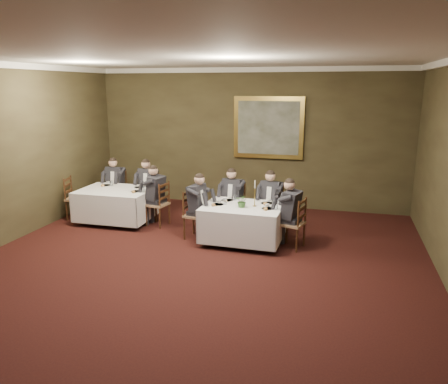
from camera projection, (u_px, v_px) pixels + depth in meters
The scene contains 26 objects.
ground at pixel (181, 285), 6.86m from camera, with size 10.00×10.00×0.00m, color black.
ceiling at pixel (175, 53), 6.03m from camera, with size 8.00×10.00×0.10m, color silver.
back_wall at pixel (249, 138), 11.13m from camera, with size 8.00×0.10×3.50m, color #342C1A.
crown_molding at pixel (175, 57), 6.05m from camera, with size 8.00×10.00×0.12m.
table_main at pixel (243, 221), 8.63m from camera, with size 1.59×1.23×0.67m.
table_second at pixel (116, 203), 9.98m from camera, with size 1.65×1.26×0.67m.
chair_main_backleft at pixel (233, 216), 9.53m from camera, with size 0.52×0.50×1.00m.
diner_main_backleft at pixel (233, 206), 9.47m from camera, with size 0.49×0.55×1.35m.
chair_main_backright at pixel (271, 219), 9.30m from camera, with size 0.52×0.50×1.00m.
diner_main_backright at pixel (271, 209), 9.24m from camera, with size 0.49×0.55×1.35m.
chair_main_endleft at pixel (196, 225), 8.95m from camera, with size 0.49×0.51×1.00m.
diner_main_endleft at pixel (196, 214), 8.89m from camera, with size 0.55×0.48×1.35m.
chair_main_endright at pixel (292, 234), 8.40m from camera, with size 0.52×0.53×1.00m.
diner_main_endright at pixel (292, 222), 8.35m from camera, with size 0.57×0.51×1.35m.
chair_sec_backleft at pixel (117, 200), 10.91m from camera, with size 0.44×0.42×1.00m.
diner_sec_backleft at pixel (116, 191), 10.85m from camera, with size 0.42×0.48×1.35m.
chair_sec_backright at pixel (149, 202), 10.70m from camera, with size 0.46×0.44×1.00m.
diner_sec_backright at pixel (149, 193), 10.63m from camera, with size 0.43×0.50×1.35m.
chair_sec_endright at pixel (158, 213), 9.77m from camera, with size 0.49×0.51×1.00m.
diner_sec_endright at pixel (157, 203), 9.72m from camera, with size 0.54×0.48×1.35m.
chair_sec_endleft at pixel (77, 207), 10.27m from camera, with size 0.50×0.51×1.00m.
centerpiece at pixel (242, 200), 8.41m from camera, with size 0.25×0.21×0.28m, color #2D5926.
candlestick at pixel (255, 197), 8.48m from camera, with size 0.08×0.08×0.53m.
place_setting_table_main at pixel (230, 199), 8.98m from camera, with size 0.33×0.31×0.14m.
place_setting_table_second at pixel (108, 184), 10.34m from camera, with size 0.33×0.31×0.14m.
painting at pixel (268, 128), 10.88m from camera, with size 1.75×0.09×1.53m.
Camera 1 is at (2.33, -5.91, 3.05)m, focal length 35.00 mm.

